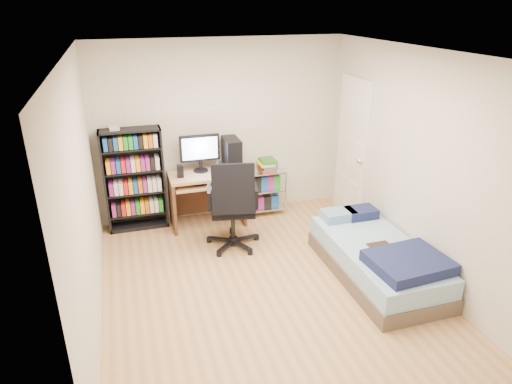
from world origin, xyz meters
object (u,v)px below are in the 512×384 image
object	(u,v)px
computer_desk	(212,176)
office_chair	(233,220)
media_shelf	(134,179)
bed	(378,259)

from	to	relation	value
computer_desk	office_chair	xyz separation A→B (m)	(0.08, -0.83, -0.30)
media_shelf	bed	distance (m)	3.30
media_shelf	office_chair	size ratio (longest dim) A/B	1.23
media_shelf	office_chair	bearing A→B (deg)	-39.49
media_shelf	bed	size ratio (longest dim) A/B	0.81
computer_desk	bed	bearing A→B (deg)	-52.88
computer_desk	bed	distance (m)	2.50
office_chair	bed	size ratio (longest dim) A/B	0.66
bed	office_chair	bearing A→B (deg)	141.07
media_shelf	bed	world-z (taller)	media_shelf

